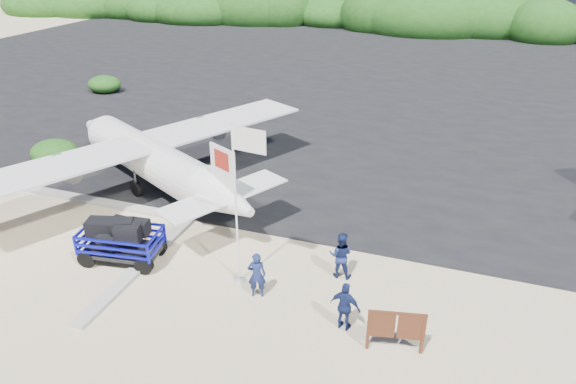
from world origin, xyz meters
name	(u,v)px	position (x,y,z in m)	size (l,w,h in m)	color
ground	(239,320)	(0.00, 0.00, 0.00)	(160.00, 160.00, 0.00)	beige
asphalt_apron	(393,82)	(0.00, 30.00, 0.00)	(90.00, 50.00, 0.04)	#B2B2B2
lagoon	(42,244)	(-9.00, 1.50, 0.00)	(9.00, 7.00, 0.40)	#B2B2B2
vegetation_band	(426,32)	(0.00, 55.00, 0.00)	(124.00, 8.00, 4.40)	#B2B2B2
baggage_cart	(125,260)	(-5.31, 1.59, 0.00)	(3.06, 1.75, 1.53)	#0B0EA6
flagpole	(240,281)	(-0.80, 1.86, 0.00)	(1.15, 0.48, 5.77)	white
signboard	(393,350)	(4.73, 0.30, 0.00)	(1.73, 0.16, 1.43)	#552A18
crew_a	(257,275)	(0.07, 1.33, 0.83)	(0.60, 0.40, 1.65)	navy
crew_b	(341,255)	(2.38, 3.30, 0.86)	(0.83, 0.65, 1.72)	navy
crew_c	(345,307)	(3.16, 0.74, 0.83)	(0.97, 0.40, 1.65)	navy
aircraft_large	(545,149)	(10.26, 18.54, 0.00)	(16.29, 16.29, 4.89)	#B2B2B2
aircraft_small	(239,60)	(-14.91, 33.23, 0.00)	(7.07, 7.07, 2.54)	#B2B2B2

